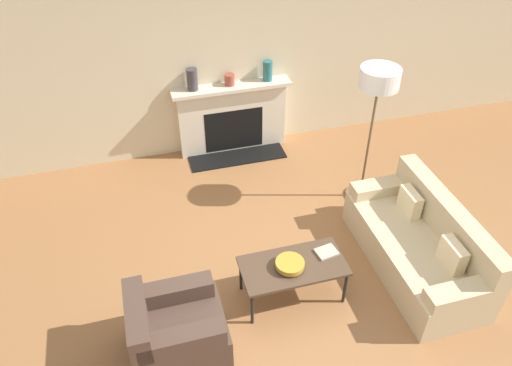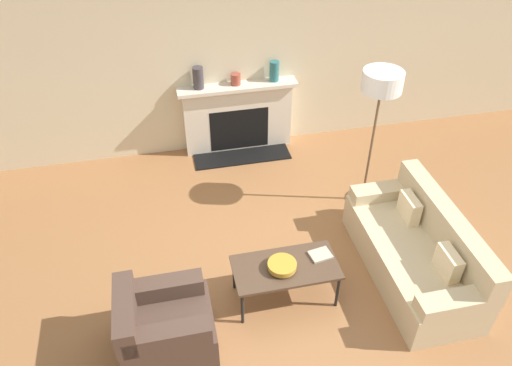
{
  "view_description": "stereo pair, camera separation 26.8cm",
  "coord_description": "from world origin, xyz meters",
  "px_view_note": "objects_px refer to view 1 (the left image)",
  "views": [
    {
      "loc": [
        -1.29,
        -3.26,
        4.17
      ],
      "look_at": [
        -0.02,
        1.29,
        0.45
      ],
      "focal_mm": 35.0,
      "sensor_mm": 36.0,
      "label": 1
    },
    {
      "loc": [
        -1.03,
        -3.32,
        4.17
      ],
      "look_at": [
        -0.02,
        1.29,
        0.45
      ],
      "focal_mm": 35.0,
      "sensor_mm": 36.0,
      "label": 2
    }
  ],
  "objects_px": {
    "floor_lamp": "(377,91)",
    "mantel_vase_center_left": "(230,80)",
    "fireplace": "(232,119)",
    "couch": "(420,245)",
    "mantel_vase_center_right": "(268,71)",
    "mantel_vase_left": "(192,79)",
    "coffee_table": "(293,267)",
    "armchair_near": "(175,332)",
    "book": "(327,252)",
    "bowl": "(290,264)"
  },
  "relations": [
    {
      "from": "floor_lamp",
      "to": "mantel_vase_left",
      "type": "height_order",
      "value": "floor_lamp"
    },
    {
      "from": "fireplace",
      "to": "mantel_vase_left",
      "type": "relative_size",
      "value": 5.56
    },
    {
      "from": "floor_lamp",
      "to": "book",
      "type": "bearing_deg",
      "value": -129.19
    },
    {
      "from": "book",
      "to": "mantel_vase_left",
      "type": "distance_m",
      "value": 3.0
    },
    {
      "from": "floor_lamp",
      "to": "mantel_vase_center_left",
      "type": "relative_size",
      "value": 11.7
    },
    {
      "from": "bowl",
      "to": "mantel_vase_left",
      "type": "height_order",
      "value": "mantel_vase_left"
    },
    {
      "from": "bowl",
      "to": "mantel_vase_center_right",
      "type": "relative_size",
      "value": 1.03
    },
    {
      "from": "coffee_table",
      "to": "mantel_vase_center_right",
      "type": "distance_m",
      "value": 3.01
    },
    {
      "from": "book",
      "to": "floor_lamp",
      "type": "relative_size",
      "value": 0.13
    },
    {
      "from": "fireplace",
      "to": "mantel_vase_center_right",
      "type": "relative_size",
      "value": 5.9
    },
    {
      "from": "coffee_table",
      "to": "mantel_vase_center_left",
      "type": "bearing_deg",
      "value": 89.16
    },
    {
      "from": "book",
      "to": "bowl",
      "type": "bearing_deg",
      "value": -177.77
    },
    {
      "from": "couch",
      "to": "bowl",
      "type": "bearing_deg",
      "value": -87.92
    },
    {
      "from": "coffee_table",
      "to": "bowl",
      "type": "relative_size",
      "value": 3.64
    },
    {
      "from": "armchair_near",
      "to": "floor_lamp",
      "type": "bearing_deg",
      "value": -57.76
    },
    {
      "from": "floor_lamp",
      "to": "armchair_near",
      "type": "bearing_deg",
      "value": -147.76
    },
    {
      "from": "couch",
      "to": "bowl",
      "type": "xyz_separation_m",
      "value": [
        -1.51,
        -0.05,
        0.2
      ]
    },
    {
      "from": "armchair_near",
      "to": "floor_lamp",
      "type": "xyz_separation_m",
      "value": [
        2.64,
        1.67,
        1.21
      ]
    },
    {
      "from": "book",
      "to": "floor_lamp",
      "type": "xyz_separation_m",
      "value": [
        1.02,
        1.25,
        1.04
      ]
    },
    {
      "from": "coffee_table",
      "to": "bowl",
      "type": "height_order",
      "value": "bowl"
    },
    {
      "from": "couch",
      "to": "book",
      "type": "distance_m",
      "value": 1.09
    },
    {
      "from": "couch",
      "to": "bowl",
      "type": "height_order",
      "value": "couch"
    },
    {
      "from": "bowl",
      "to": "book",
      "type": "bearing_deg",
      "value": 11.52
    },
    {
      "from": "bowl",
      "to": "floor_lamp",
      "type": "relative_size",
      "value": 0.16
    },
    {
      "from": "fireplace",
      "to": "couch",
      "type": "xyz_separation_m",
      "value": [
        1.4,
        -2.81,
        -0.19
      ]
    },
    {
      "from": "book",
      "to": "mantel_vase_center_left",
      "type": "height_order",
      "value": "mantel_vase_center_left"
    },
    {
      "from": "floor_lamp",
      "to": "fireplace",
      "type": "bearing_deg",
      "value": 131.26
    },
    {
      "from": "mantel_vase_left",
      "to": "mantel_vase_center_right",
      "type": "relative_size",
      "value": 1.06
    },
    {
      "from": "mantel_vase_left",
      "to": "mantel_vase_center_right",
      "type": "height_order",
      "value": "mantel_vase_left"
    },
    {
      "from": "couch",
      "to": "mantel_vase_left",
      "type": "relative_size",
      "value": 6.26
    },
    {
      "from": "mantel_vase_left",
      "to": "floor_lamp",
      "type": "bearing_deg",
      "value": -39.67
    },
    {
      "from": "fireplace",
      "to": "mantel_vase_center_right",
      "type": "height_order",
      "value": "mantel_vase_center_right"
    },
    {
      "from": "book",
      "to": "armchair_near",
      "type": "bearing_deg",
      "value": -174.87
    },
    {
      "from": "fireplace",
      "to": "book",
      "type": "height_order",
      "value": "fireplace"
    },
    {
      "from": "floor_lamp",
      "to": "mantel_vase_left",
      "type": "relative_size",
      "value": 6.05
    },
    {
      "from": "coffee_table",
      "to": "armchair_near",
      "type": "bearing_deg",
      "value": -164.22
    },
    {
      "from": "mantel_vase_left",
      "to": "couch",
      "type": "bearing_deg",
      "value": -55.74
    },
    {
      "from": "couch",
      "to": "book",
      "type": "height_order",
      "value": "couch"
    },
    {
      "from": "bowl",
      "to": "couch",
      "type": "bearing_deg",
      "value": 2.08
    },
    {
      "from": "mantel_vase_left",
      "to": "mantel_vase_center_left",
      "type": "bearing_deg",
      "value": -0.0
    },
    {
      "from": "armchair_near",
      "to": "mantel_vase_left",
      "type": "distance_m",
      "value": 3.42
    },
    {
      "from": "couch",
      "to": "floor_lamp",
      "type": "relative_size",
      "value": 1.04
    },
    {
      "from": "fireplace",
      "to": "couch",
      "type": "bearing_deg",
      "value": -63.46
    },
    {
      "from": "armchair_near",
      "to": "bowl",
      "type": "bearing_deg",
      "value": -74.58
    },
    {
      "from": "fireplace",
      "to": "mantel_vase_left",
      "type": "bearing_deg",
      "value": 178.31
    },
    {
      "from": "mantel_vase_center_right",
      "to": "bowl",
      "type": "bearing_deg",
      "value": -102.21
    },
    {
      "from": "couch",
      "to": "bowl",
      "type": "distance_m",
      "value": 1.52
    },
    {
      "from": "fireplace",
      "to": "bowl",
      "type": "xyz_separation_m",
      "value": [
        -0.1,
        -2.87,
        0.01
      ]
    },
    {
      "from": "fireplace",
      "to": "couch",
      "type": "relative_size",
      "value": 0.89
    },
    {
      "from": "mantel_vase_left",
      "to": "coffee_table",
      "type": "bearing_deg",
      "value": -80.81
    }
  ]
}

